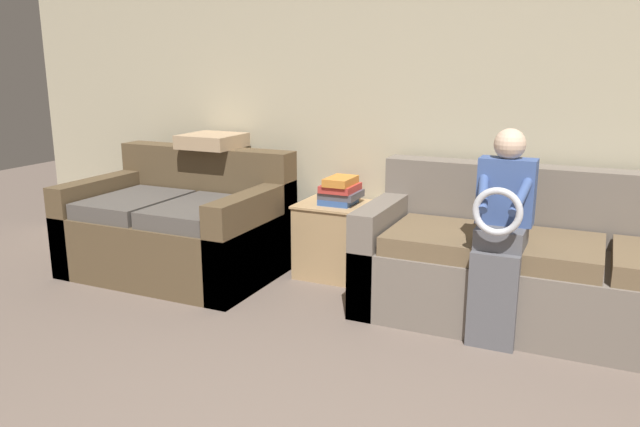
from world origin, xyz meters
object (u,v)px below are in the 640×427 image
at_px(couch_main, 548,270).
at_px(couch_side, 180,229).
at_px(side_shelf, 340,239).
at_px(throw_pillow, 212,141).
at_px(child_left_seated, 501,228).
at_px(book_stack, 340,191).

bearing_deg(couch_main, couch_side, -176.44).
height_order(side_shelf, throw_pillow, throw_pillow).
distance_m(child_left_seated, book_stack, 1.31).
height_order(couch_main, side_shelf, couch_main).
bearing_deg(couch_side, child_left_seated, -5.23).
relative_size(side_shelf, throw_pillow, 1.40).
distance_m(couch_main, throw_pillow, 2.51).
distance_m(couch_main, side_shelf, 1.43).
bearing_deg(side_shelf, couch_side, -161.00).
relative_size(couch_main, couch_side, 1.49).
xyz_separation_m(couch_side, book_stack, (1.09, 0.38, 0.30)).
relative_size(couch_side, throw_pillow, 3.53).
bearing_deg(couch_main, throw_pillow, 175.33).
height_order(book_stack, throw_pillow, throw_pillow).
height_order(couch_main, couch_side, couch_main).
bearing_deg(throw_pillow, child_left_seated, -14.30).
height_order(couch_main, book_stack, couch_main).
bearing_deg(throw_pillow, couch_main, -4.67).
relative_size(child_left_seated, side_shelf, 2.02).
bearing_deg(book_stack, couch_side, -161.00).
relative_size(couch_main, book_stack, 7.60).
xyz_separation_m(side_shelf, book_stack, (0.00, 0.00, 0.35)).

